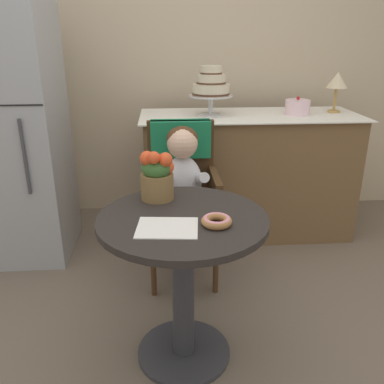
{
  "coord_description": "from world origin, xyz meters",
  "views": [
    {
      "loc": [
        -0.07,
        -1.54,
        1.42
      ],
      "look_at": [
        0.05,
        0.15,
        0.77
      ],
      "focal_mm": 37.95,
      "sensor_mm": 36.0,
      "label": 1
    }
  ],
  "objects_px": {
    "cafe_table": "(183,261)",
    "table_lamp": "(337,82)",
    "round_layer_cake": "(297,107)",
    "wicker_chair": "(182,176)",
    "flower_vase": "(157,174)",
    "seated_child": "(183,178)",
    "tiered_cake_stand": "(211,86)",
    "refrigerator": "(10,132)",
    "donut_front": "(217,221)"
  },
  "relations": [
    {
      "from": "cafe_table",
      "to": "table_lamp",
      "type": "height_order",
      "value": "table_lamp"
    },
    {
      "from": "round_layer_cake",
      "to": "table_lamp",
      "type": "xyz_separation_m",
      "value": [
        0.29,
        0.07,
        0.16
      ]
    },
    {
      "from": "wicker_chair",
      "to": "table_lamp",
      "type": "height_order",
      "value": "table_lamp"
    },
    {
      "from": "wicker_chair",
      "to": "flower_vase",
      "type": "relative_size",
      "value": 4.01
    },
    {
      "from": "cafe_table",
      "to": "wicker_chair",
      "type": "bearing_deg",
      "value": 87.57
    },
    {
      "from": "wicker_chair",
      "to": "seated_child",
      "type": "distance_m",
      "value": 0.16
    },
    {
      "from": "seated_child",
      "to": "round_layer_cake",
      "type": "xyz_separation_m",
      "value": [
        0.85,
        0.67,
        0.27
      ]
    },
    {
      "from": "cafe_table",
      "to": "table_lamp",
      "type": "relative_size",
      "value": 2.53
    },
    {
      "from": "tiered_cake_stand",
      "to": "round_layer_cake",
      "type": "distance_m",
      "value": 0.63
    },
    {
      "from": "wicker_chair",
      "to": "table_lamp",
      "type": "distance_m",
      "value": 1.37
    },
    {
      "from": "wicker_chair",
      "to": "tiered_cake_stand",
      "type": "bearing_deg",
      "value": 60.88
    },
    {
      "from": "seated_child",
      "to": "tiered_cake_stand",
      "type": "relative_size",
      "value": 2.17
    },
    {
      "from": "refrigerator",
      "to": "tiered_cake_stand",
      "type": "bearing_deg",
      "value": 8.66
    },
    {
      "from": "seated_child",
      "to": "refrigerator",
      "type": "bearing_deg",
      "value": 155.48
    },
    {
      "from": "tiered_cake_stand",
      "to": "table_lamp",
      "type": "xyz_separation_m",
      "value": [
        0.91,
        0.05,
        0.02
      ]
    },
    {
      "from": "cafe_table",
      "to": "donut_front",
      "type": "relative_size",
      "value": 5.86
    },
    {
      "from": "cafe_table",
      "to": "refrigerator",
      "type": "relative_size",
      "value": 0.42
    },
    {
      "from": "tiered_cake_stand",
      "to": "refrigerator",
      "type": "height_order",
      "value": "refrigerator"
    },
    {
      "from": "donut_front",
      "to": "refrigerator",
      "type": "distance_m",
      "value": 1.68
    },
    {
      "from": "cafe_table",
      "to": "wicker_chair",
      "type": "height_order",
      "value": "wicker_chair"
    },
    {
      "from": "wicker_chair",
      "to": "donut_front",
      "type": "relative_size",
      "value": 7.76
    },
    {
      "from": "flower_vase",
      "to": "round_layer_cake",
      "type": "bearing_deg",
      "value": 47.52
    },
    {
      "from": "table_lamp",
      "to": "refrigerator",
      "type": "xyz_separation_m",
      "value": [
        -2.22,
        -0.25,
        -0.27
      ]
    },
    {
      "from": "seated_child",
      "to": "table_lamp",
      "type": "relative_size",
      "value": 2.55
    },
    {
      "from": "round_layer_cake",
      "to": "donut_front",
      "type": "bearing_deg",
      "value": -118.6
    },
    {
      "from": "flower_vase",
      "to": "table_lamp",
      "type": "distance_m",
      "value": 1.73
    },
    {
      "from": "cafe_table",
      "to": "tiered_cake_stand",
      "type": "xyz_separation_m",
      "value": [
        0.26,
        1.3,
        0.59
      ]
    },
    {
      "from": "wicker_chair",
      "to": "refrigerator",
      "type": "height_order",
      "value": "refrigerator"
    },
    {
      "from": "wicker_chair",
      "to": "round_layer_cake",
      "type": "xyz_separation_m",
      "value": [
        0.85,
        0.52,
        0.31
      ]
    },
    {
      "from": "round_layer_cake",
      "to": "wicker_chair",
      "type": "bearing_deg",
      "value": -148.51
    },
    {
      "from": "cafe_table",
      "to": "donut_front",
      "type": "xyz_separation_m",
      "value": [
        0.13,
        -0.09,
        0.23
      ]
    },
    {
      "from": "cafe_table",
      "to": "tiered_cake_stand",
      "type": "bearing_deg",
      "value": 78.5
    },
    {
      "from": "wicker_chair",
      "to": "refrigerator",
      "type": "bearing_deg",
      "value": 156.86
    },
    {
      "from": "seated_child",
      "to": "tiered_cake_stand",
      "type": "bearing_deg",
      "value": 71.5
    },
    {
      "from": "wicker_chair",
      "to": "flower_vase",
      "type": "height_order",
      "value": "flower_vase"
    },
    {
      "from": "flower_vase",
      "to": "refrigerator",
      "type": "relative_size",
      "value": 0.14
    },
    {
      "from": "table_lamp",
      "to": "round_layer_cake",
      "type": "bearing_deg",
      "value": -167.22
    },
    {
      "from": "cafe_table",
      "to": "flower_vase",
      "type": "relative_size",
      "value": 3.03
    },
    {
      "from": "donut_front",
      "to": "table_lamp",
      "type": "xyz_separation_m",
      "value": [
        1.04,
        1.44,
        0.38
      ]
    },
    {
      "from": "seated_child",
      "to": "tiered_cake_stand",
      "type": "distance_m",
      "value": 0.84
    },
    {
      "from": "seated_child",
      "to": "round_layer_cake",
      "type": "bearing_deg",
      "value": 38.55
    },
    {
      "from": "refrigerator",
      "to": "donut_front",
      "type": "bearing_deg",
      "value": -45.25
    },
    {
      "from": "seated_child",
      "to": "flower_vase",
      "type": "relative_size",
      "value": 3.05
    },
    {
      "from": "donut_front",
      "to": "refrigerator",
      "type": "xyz_separation_m",
      "value": [
        -1.18,
        1.19,
        0.11
      ]
    },
    {
      "from": "tiered_cake_stand",
      "to": "round_layer_cake",
      "type": "height_order",
      "value": "tiered_cake_stand"
    },
    {
      "from": "tiered_cake_stand",
      "to": "table_lamp",
      "type": "distance_m",
      "value": 0.91
    },
    {
      "from": "tiered_cake_stand",
      "to": "seated_child",
      "type": "bearing_deg",
      "value": -108.5
    },
    {
      "from": "wicker_chair",
      "to": "round_layer_cake",
      "type": "relative_size",
      "value": 5.47
    },
    {
      "from": "wicker_chair",
      "to": "donut_front",
      "type": "xyz_separation_m",
      "value": [
        0.1,
        -0.85,
        0.1
      ]
    },
    {
      "from": "wicker_chair",
      "to": "flower_vase",
      "type": "distance_m",
      "value": 0.6
    }
  ]
}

